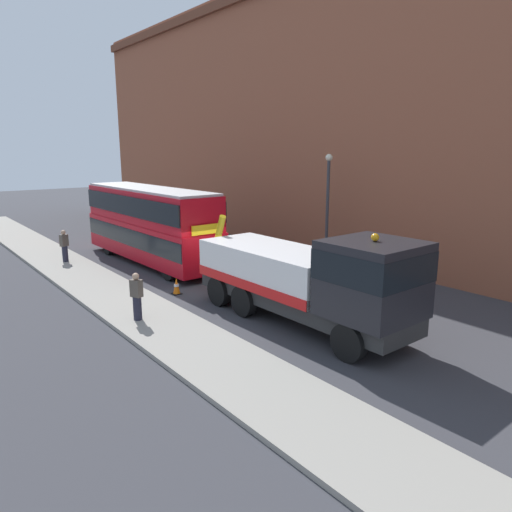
% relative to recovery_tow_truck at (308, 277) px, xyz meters
% --- Properties ---
extents(ground_plane, '(120.00, 120.00, 0.00)m').
position_rel_recovery_tow_truck_xyz_m(ground_plane, '(-5.83, 0.08, -1.76)').
color(ground_plane, '#38383D').
extents(near_kerb, '(60.00, 2.80, 0.15)m').
position_rel_recovery_tow_truck_xyz_m(near_kerb, '(-5.83, -4.12, -1.68)').
color(near_kerb, gray).
rests_on(near_kerb, ground_plane).
extents(building_facade, '(60.00, 1.50, 16.00)m').
position_rel_recovery_tow_truck_xyz_m(building_facade, '(-5.83, 8.94, 6.31)').
color(building_facade, '#935138').
rests_on(building_facade, ground_plane).
extents(recovery_tow_truck, '(10.17, 2.81, 3.67)m').
position_rel_recovery_tow_truck_xyz_m(recovery_tow_truck, '(0.00, 0.00, 0.00)').
color(recovery_tow_truck, '#2D2D2D').
rests_on(recovery_tow_truck, ground_plane).
extents(double_decker_bus, '(11.09, 2.76, 4.06)m').
position_rel_recovery_tow_truck_xyz_m(double_decker_bus, '(-12.17, -0.01, 0.47)').
color(double_decker_bus, '#B70C19').
rests_on(double_decker_bus, ground_plane).
extents(pedestrian_onlooker, '(0.40, 0.47, 1.71)m').
position_rel_recovery_tow_truck_xyz_m(pedestrian_onlooker, '(-14.57, -3.87, -0.77)').
color(pedestrian_onlooker, '#232333').
rests_on(pedestrian_onlooker, near_kerb).
extents(pedestrian_bystander, '(0.47, 0.40, 1.71)m').
position_rel_recovery_tow_truck_xyz_m(pedestrian_bystander, '(-3.83, -4.60, -0.77)').
color(pedestrian_bystander, '#232333').
rests_on(pedestrian_bystander, near_kerb).
extents(traffic_cone_near_bus, '(0.36, 0.36, 0.72)m').
position_rel_recovery_tow_truck_xyz_m(traffic_cone_near_bus, '(-6.10, -1.80, -1.42)').
color(traffic_cone_near_bus, orange).
rests_on(traffic_cone_near_bus, ground_plane).
extents(street_lamp, '(0.36, 0.36, 5.83)m').
position_rel_recovery_tow_truck_xyz_m(street_lamp, '(-5.56, 6.75, 1.71)').
color(street_lamp, '#38383D').
rests_on(street_lamp, ground_plane).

